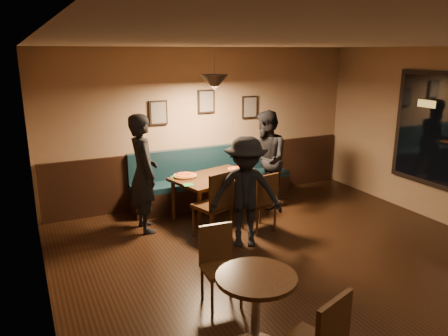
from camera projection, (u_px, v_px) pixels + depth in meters
name	position (u px, v px, depth m)	size (l,w,h in m)	color
floor	(321.00, 283.00, 5.25)	(7.00, 7.00, 0.00)	black
ceiling	(336.00, 44.00, 4.52)	(7.00, 7.00, 0.00)	silver
wall_back	(206.00, 126.00, 7.93)	(6.00, 6.00, 0.00)	#8C704F
wall_left	(42.00, 215.00, 3.63)	(7.00, 7.00, 0.00)	#8C704F
wainscot	(207.00, 173.00, 8.14)	(5.88, 0.06, 1.00)	black
booth_bench	(213.00, 177.00, 7.91)	(3.00, 0.60, 1.00)	#0F232D
picture_left	(158.00, 113.00, 7.45)	(0.32, 0.04, 0.42)	black
picture_center	(206.00, 101.00, 7.79)	(0.32, 0.04, 0.42)	black
picture_right	(250.00, 107.00, 8.20)	(0.32, 0.04, 0.42)	black
pendant_lamp	(214.00, 83.00, 6.76)	(0.44, 0.44, 0.25)	black
dining_table	(215.00, 197.00, 7.25)	(1.35, 0.87, 0.73)	black
chair_near_left	(212.00, 204.00, 6.42)	(0.47, 0.47, 1.05)	black
chair_near_right	(259.00, 201.00, 6.71)	(0.42, 0.42, 0.94)	black
diner_left	(143.00, 173.00, 6.60)	(0.67, 0.44, 1.84)	black
diner_right	(266.00, 160.00, 7.64)	(0.84, 0.66, 1.74)	black
diner_front	(246.00, 192.00, 6.09)	(1.04, 0.60, 1.61)	black
pizza_a	(185.00, 176.00, 7.11)	(0.38, 0.38, 0.04)	#C15A24
pizza_b	(221.00, 178.00, 6.99)	(0.32, 0.32, 0.04)	orange
pizza_c	(237.00, 169.00, 7.52)	(0.31, 0.31, 0.04)	#C26324
soda_glass	(253.00, 172.00, 7.12)	(0.07, 0.07, 0.14)	black
tabasco_bottle	(244.00, 169.00, 7.34)	(0.03, 0.03, 0.12)	#950F04
napkin_a	(176.00, 177.00, 7.10)	(0.15, 0.15, 0.01)	#1C6A2D
napkin_b	(188.00, 185.00, 6.68)	(0.15, 0.15, 0.01)	#1D702B
cutlery_set	(225.00, 182.00, 6.83)	(0.02, 0.18, 0.00)	silver
cafe_table	(256.00, 314.00, 3.98)	(0.74, 0.74, 0.78)	black
cafe_chair_far	(221.00, 268.00, 4.72)	(0.39, 0.39, 0.89)	#311A0D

